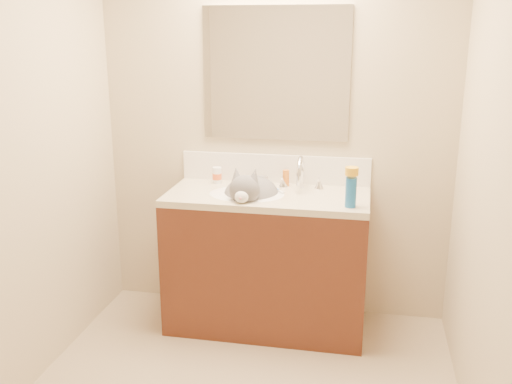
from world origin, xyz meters
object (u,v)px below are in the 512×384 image
at_px(silver_jar, 264,181).
at_px(spray_can, 351,192).
at_px(faucet, 301,175).
at_px(cat, 250,196).
at_px(pill_bottle, 217,175).
at_px(amber_bottle, 286,178).
at_px(vanity_cabinet, 267,264).
at_px(basin, 247,205).

relative_size(silver_jar, spray_can, 0.36).
bearing_deg(faucet, cat, -151.72).
xyz_separation_m(pill_bottle, silver_jar, (0.30, 0.01, -0.02)).
bearing_deg(amber_bottle, faucet, -27.69).
xyz_separation_m(pill_bottle, amber_bottle, (0.44, 0.01, -0.00)).
bearing_deg(faucet, vanity_cabinet, -142.71).
bearing_deg(silver_jar, vanity_cabinet, -73.12).
bearing_deg(cat, vanity_cabinet, 9.20).
height_order(amber_bottle, spray_can, spray_can).
distance_m(basin, cat, 0.06).
distance_m(cat, pill_bottle, 0.32).
bearing_deg(silver_jar, faucet, -10.89).
relative_size(cat, silver_jar, 8.01).
bearing_deg(pill_bottle, spray_can, -22.38).
height_order(faucet, cat, faucet).
height_order(basin, faucet, faucet).
bearing_deg(vanity_cabinet, amber_bottle, 66.30).
xyz_separation_m(vanity_cabinet, silver_jar, (-0.06, 0.18, 0.48)).
bearing_deg(basin, pill_bottle, 139.05).
bearing_deg(silver_jar, amber_bottle, 2.42).
xyz_separation_m(cat, amber_bottle, (0.18, 0.20, 0.07)).
relative_size(vanity_cabinet, basin, 2.67).
xyz_separation_m(vanity_cabinet, pill_bottle, (-0.36, 0.17, 0.50)).
bearing_deg(spray_can, silver_jar, 146.91).
height_order(pill_bottle, amber_bottle, same).
height_order(basin, spray_can, spray_can).
xyz_separation_m(basin, amber_bottle, (0.20, 0.22, 0.12)).
distance_m(basin, spray_can, 0.65).
height_order(cat, amber_bottle, cat).
distance_m(faucet, amber_bottle, 0.12).
xyz_separation_m(cat, spray_can, (0.59, -0.16, 0.10)).
xyz_separation_m(faucet, silver_jar, (-0.24, 0.05, -0.06)).
bearing_deg(amber_bottle, cat, -132.25).
relative_size(faucet, silver_jar, 4.71).
height_order(cat, silver_jar, cat).
bearing_deg(basin, faucet, 29.12).
xyz_separation_m(faucet, spray_can, (0.31, -0.31, -0.00)).
xyz_separation_m(silver_jar, amber_bottle, (0.14, 0.01, 0.02)).
bearing_deg(cat, silver_jar, 78.03).
xyz_separation_m(vanity_cabinet, faucet, (0.18, 0.14, 0.54)).
bearing_deg(vanity_cabinet, silver_jar, 106.88).
bearing_deg(faucet, amber_bottle, 152.31).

